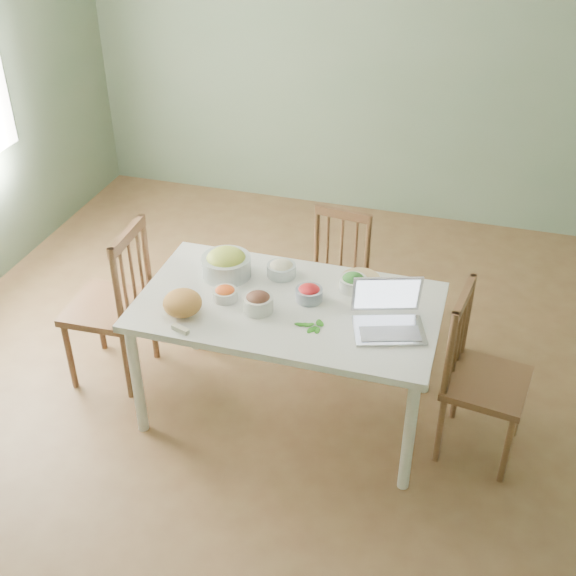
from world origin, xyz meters
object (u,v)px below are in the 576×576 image
(bowl_squash, at_px, (226,263))
(chair_far, at_px, (331,285))
(bread_boule, at_px, (182,303))
(chair_right, at_px, (488,379))
(dining_table, at_px, (288,359))
(laptop, at_px, (391,312))
(chair_left, at_px, (106,304))

(bowl_squash, bearing_deg, chair_far, 46.87)
(bowl_squash, bearing_deg, bread_boule, -101.89)
(chair_far, height_order, chair_right, chair_right)
(chair_far, bearing_deg, dining_table, -89.56)
(chair_far, distance_m, chair_right, 1.23)
(chair_far, xyz_separation_m, chair_right, (1.01, -0.70, 0.04))
(bread_boule, xyz_separation_m, laptop, (1.06, 0.15, 0.06))
(chair_left, xyz_separation_m, chair_right, (2.22, -0.02, -0.03))
(laptop, bearing_deg, bread_boule, 169.95)
(bread_boule, relative_size, bowl_squash, 0.74)
(bread_boule, distance_m, laptop, 1.08)
(dining_table, bearing_deg, bowl_squash, 157.27)
(chair_right, height_order, bread_boule, chair_right)
(bread_boule, relative_size, laptop, 0.58)
(chair_right, xyz_separation_m, bread_boule, (-1.59, -0.24, 0.33))
(dining_table, bearing_deg, chair_right, 0.04)
(chair_far, xyz_separation_m, bowl_squash, (-0.49, -0.52, 0.39))
(bowl_squash, bearing_deg, laptop, -15.39)
(chair_right, height_order, bowl_squash, chair_right)
(chair_right, relative_size, bread_boule, 4.78)
(chair_right, xyz_separation_m, laptop, (-0.52, -0.10, 0.39))
(chair_left, bearing_deg, dining_table, 86.58)
(dining_table, height_order, bowl_squash, bowl_squash)
(chair_far, relative_size, laptop, 2.53)
(chair_left, relative_size, laptop, 2.91)
(chair_left, bearing_deg, bowl_squash, 99.57)
(dining_table, bearing_deg, chair_left, 178.82)
(dining_table, height_order, chair_far, chair_far)
(dining_table, bearing_deg, bread_boule, -154.08)
(dining_table, xyz_separation_m, bowl_squash, (-0.41, 0.17, 0.46))
(bread_boule, bearing_deg, bowl_squash, 78.11)
(dining_table, height_order, laptop, laptop)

